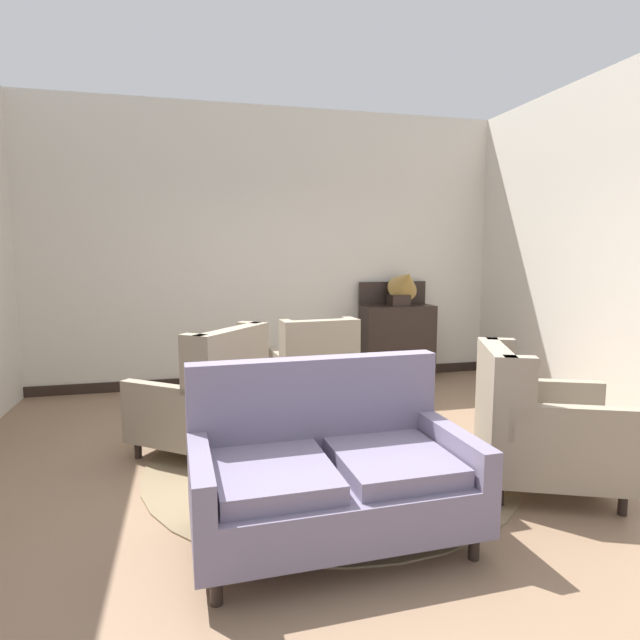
{
  "coord_description": "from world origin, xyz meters",
  "views": [
    {
      "loc": [
        -1.04,
        -3.52,
        1.63
      ],
      "look_at": [
        0.04,
        0.76,
        1.07
      ],
      "focal_mm": 29.54,
      "sensor_mm": 36.0,
      "label": 1
    }
  ],
  "objects_px": {
    "settee": "(329,470)",
    "armchair_near_sideboard": "(313,374)",
    "porcelain_vase": "(357,390)",
    "armchair_back_corner": "(207,400)",
    "coffee_table": "(356,423)",
    "gramophone": "(405,284)",
    "sideboard": "(397,338)",
    "armchair_foreground_right": "(538,429)"
  },
  "relations": [
    {
      "from": "coffee_table",
      "to": "armchair_near_sideboard",
      "type": "height_order",
      "value": "armchair_near_sideboard"
    },
    {
      "from": "sideboard",
      "to": "gramophone",
      "type": "height_order",
      "value": "gramophone"
    },
    {
      "from": "settee",
      "to": "armchair_near_sideboard",
      "type": "distance_m",
      "value": 2.26
    },
    {
      "from": "coffee_table",
      "to": "settee",
      "type": "xyz_separation_m",
      "value": [
        -0.45,
        -0.88,
        0.04
      ]
    },
    {
      "from": "sideboard",
      "to": "coffee_table",
      "type": "bearing_deg",
      "value": -118.33
    },
    {
      "from": "coffee_table",
      "to": "armchair_foreground_right",
      "type": "distance_m",
      "value": 1.28
    },
    {
      "from": "armchair_foreground_right",
      "to": "gramophone",
      "type": "bearing_deg",
      "value": 17.39
    },
    {
      "from": "armchair_foreground_right",
      "to": "gramophone",
      "type": "xyz_separation_m",
      "value": [
        0.32,
        3.11,
        0.82
      ]
    },
    {
      "from": "armchair_near_sideboard",
      "to": "armchair_back_corner",
      "type": "relative_size",
      "value": 0.84
    },
    {
      "from": "armchair_near_sideboard",
      "to": "armchair_foreground_right",
      "type": "xyz_separation_m",
      "value": [
        1.13,
        -1.96,
        -0.01
      ]
    },
    {
      "from": "armchair_near_sideboard",
      "to": "sideboard",
      "type": "distance_m",
      "value": 1.87
    },
    {
      "from": "armchair_foreground_right",
      "to": "coffee_table",
      "type": "bearing_deg",
      "value": 84.18
    },
    {
      "from": "armchair_foreground_right",
      "to": "armchair_back_corner",
      "type": "relative_size",
      "value": 0.95
    },
    {
      "from": "porcelain_vase",
      "to": "sideboard",
      "type": "bearing_deg",
      "value": 61.91
    },
    {
      "from": "settee",
      "to": "armchair_foreground_right",
      "type": "bearing_deg",
      "value": 7.79
    },
    {
      "from": "armchair_back_corner",
      "to": "sideboard",
      "type": "xyz_separation_m",
      "value": [
        2.46,
        1.95,
        0.11
      ]
    },
    {
      "from": "porcelain_vase",
      "to": "armchair_foreground_right",
      "type": "distance_m",
      "value": 1.28
    },
    {
      "from": "coffee_table",
      "to": "porcelain_vase",
      "type": "height_order",
      "value": "porcelain_vase"
    },
    {
      "from": "armchair_back_corner",
      "to": "armchair_near_sideboard",
      "type": "bearing_deg",
      "value": 162.47
    },
    {
      "from": "coffee_table",
      "to": "porcelain_vase",
      "type": "xyz_separation_m",
      "value": [
        -0.01,
        -0.04,
        0.26
      ]
    },
    {
      "from": "porcelain_vase",
      "to": "sideboard",
      "type": "relative_size",
      "value": 0.32
    },
    {
      "from": "porcelain_vase",
      "to": "gramophone",
      "type": "relative_size",
      "value": 0.7
    },
    {
      "from": "settee",
      "to": "armchair_back_corner",
      "type": "relative_size",
      "value": 1.32
    },
    {
      "from": "coffee_table",
      "to": "armchair_foreground_right",
      "type": "height_order",
      "value": "armchair_foreground_right"
    },
    {
      "from": "coffee_table",
      "to": "sideboard",
      "type": "height_order",
      "value": "sideboard"
    },
    {
      "from": "armchair_back_corner",
      "to": "sideboard",
      "type": "height_order",
      "value": "sideboard"
    },
    {
      "from": "coffee_table",
      "to": "armchair_near_sideboard",
      "type": "xyz_separation_m",
      "value": [
        -0.01,
        1.34,
        0.07
      ]
    },
    {
      "from": "settee",
      "to": "sideboard",
      "type": "bearing_deg",
      "value": 60.54
    },
    {
      "from": "porcelain_vase",
      "to": "armchair_back_corner",
      "type": "bearing_deg",
      "value": 147.68
    },
    {
      "from": "gramophone",
      "to": "coffee_table",
      "type": "bearing_deg",
      "value": -120.13
    },
    {
      "from": "coffee_table",
      "to": "porcelain_vase",
      "type": "distance_m",
      "value": 0.27
    },
    {
      "from": "armchair_back_corner",
      "to": "gramophone",
      "type": "xyz_separation_m",
      "value": [
        2.52,
        1.85,
        0.81
      ]
    },
    {
      "from": "coffee_table",
      "to": "armchair_back_corner",
      "type": "bearing_deg",
      "value": 149.64
    },
    {
      "from": "sideboard",
      "to": "armchair_near_sideboard",
      "type": "bearing_deg",
      "value": -138.54
    },
    {
      "from": "settee",
      "to": "armchair_near_sideboard",
      "type": "height_order",
      "value": "armchair_near_sideboard"
    },
    {
      "from": "settee",
      "to": "coffee_table",
      "type": "bearing_deg",
      "value": 61.62
    },
    {
      "from": "coffee_table",
      "to": "armchair_near_sideboard",
      "type": "relative_size",
      "value": 0.77
    },
    {
      "from": "armchair_foreground_right",
      "to": "armchair_back_corner",
      "type": "height_order",
      "value": "armchair_back_corner"
    },
    {
      "from": "settee",
      "to": "gramophone",
      "type": "bearing_deg",
      "value": 59.2
    },
    {
      "from": "coffee_table",
      "to": "armchair_back_corner",
      "type": "xyz_separation_m",
      "value": [
        -1.08,
        0.63,
        0.07
      ]
    },
    {
      "from": "gramophone",
      "to": "settee",
      "type": "bearing_deg",
      "value": -119.3
    },
    {
      "from": "armchair_foreground_right",
      "to": "sideboard",
      "type": "relative_size",
      "value": 0.9
    }
  ]
}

